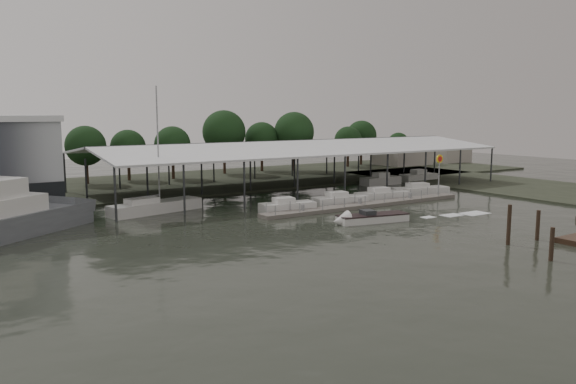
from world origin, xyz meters
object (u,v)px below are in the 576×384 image
grey_trawler (9,219)px  speedboat_underway (367,219)px  shell_fuel_sign (439,167)px  white_sailboat (154,207)px

grey_trawler → speedboat_underway: bearing=-57.5°
grey_trawler → speedboat_underway: grey_trawler is taller
shell_fuel_sign → white_sailboat: white_sailboat is taller
speedboat_underway → white_sailboat: bearing=-36.1°
shell_fuel_sign → grey_trawler: 49.08m
shell_fuel_sign → speedboat_underway: (-18.34, -7.32, -3.53)m
grey_trawler → white_sailboat: (14.77, 4.49, -0.93)m
speedboat_underway → shell_fuel_sign: bearing=-147.3°
grey_trawler → speedboat_underway: (30.43, -12.33, -1.19)m
white_sailboat → grey_trawler: bearing=-176.1°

